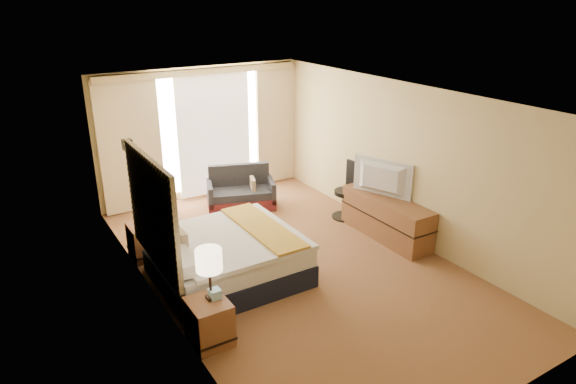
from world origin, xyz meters
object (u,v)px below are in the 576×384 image
media_dresser (386,218)px  lamp_left (209,261)px  floor_lamp (130,168)px  television (380,179)px  loveseat (241,194)px  desk_chair (349,193)px  bed (227,257)px  nightstand_right (145,241)px  lamp_right (141,195)px  nightstand_left (209,322)px

media_dresser → lamp_left: 3.84m
floor_lamp → television: size_ratio=1.55×
loveseat → desk_chair: 2.10m
media_dresser → bed: 2.89m
nightstand_right → desk_chair: 3.71m
lamp_right → nightstand_right: bearing=-118.2°
desk_chair → lamp_left: size_ratio=1.61×
desk_chair → floor_lamp: bearing=153.2°
bed → lamp_left: (-0.75, -1.17, 0.70)m
floor_lamp → nightstand_right: bearing=-98.2°
lamp_left → floor_lamp: bearing=88.6°
media_dresser → desk_chair: 1.01m
television → lamp_left: bearing=86.9°
media_dresser → loveseat: (-1.50, 2.48, -0.09)m
lamp_right → media_dresser: bearing=-22.5°
bed → television: 2.92m
bed → floor_lamp: bearing=106.2°
media_dresser → lamp_right: 4.02m
nightstand_right → bed: bed is taller
lamp_left → desk_chair: bearing=29.1°
nightstand_left → desk_chair: 4.21m
lamp_left → lamp_right: bearing=90.5°
nightstand_left → lamp_right: size_ratio=0.92×
bed → desk_chair: size_ratio=1.87×
floor_lamp → nightstand_left: bearing=-92.4°
loveseat → desk_chair: size_ratio=1.37×
lamp_right → desk_chair: bearing=-8.1°
nightstand_right → media_dresser: size_ratio=0.31×
nightstand_right → desk_chair: bearing=-6.9°
lamp_left → television: bearing=18.2°
nightstand_right → lamp_left: size_ratio=0.85×
nightstand_left → bed: bed is taller
lamp_left → media_dresser: bearing=15.5°
television → desk_chair: bearing=-23.1°
media_dresser → television: (-0.05, 0.17, 0.66)m
nightstand_left → television: 3.92m
lamp_right → television: bearing=-20.5°
nightstand_right → lamp_right: size_ratio=0.92×
media_dresser → television: television is taller
bed → lamp_left: 1.56m
desk_chair → lamp_left: 4.18m
nightstand_right → loveseat: size_ratio=0.38×
nightstand_left → lamp_left: size_ratio=0.85×
nightstand_right → lamp_right: lamp_right is taller
nightstand_left → floor_lamp: bearing=87.6°
television → lamp_right: bearing=48.2°
nightstand_left → television: size_ratio=0.51×
nightstand_right → media_dresser: media_dresser is taller
lamp_left → television: (3.59, 1.18, -0.04)m
media_dresser → lamp_left: (-3.64, -1.01, 0.70)m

